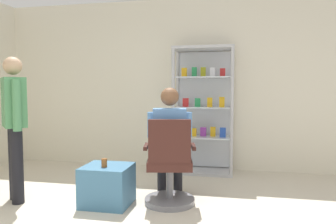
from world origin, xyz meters
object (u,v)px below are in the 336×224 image
seated_shopkeeper (170,138)px  tea_glass (104,163)px  standing_customer (14,119)px  display_cabinet_main (204,110)px  storage_crate (107,185)px  office_chair (170,170)px

seated_shopkeeper → tea_glass: seated_shopkeeper is taller
seated_shopkeeper → standing_customer: (-1.70, -0.38, 0.22)m
standing_customer → display_cabinet_main: bearing=41.3°
seated_shopkeeper → standing_customer: bearing=-167.4°
display_cabinet_main → tea_glass: display_cabinet_main is taller
display_cabinet_main → standing_customer: bearing=-138.7°
display_cabinet_main → storage_crate: bearing=-119.1°
tea_glass → standing_customer: size_ratio=0.06×
display_cabinet_main → standing_customer: 2.61m
seated_shopkeeper → tea_glass: 0.77m
tea_glass → standing_customer: bearing=-178.1°
storage_crate → standing_customer: (-1.06, -0.10, 0.72)m
storage_crate → standing_customer: bearing=-174.6°
seated_shopkeeper → storage_crate: seated_shopkeeper is taller
office_chair → tea_glass: 0.71m
display_cabinet_main → office_chair: display_cabinet_main is taller
storage_crate → seated_shopkeeper: bearing=23.6°
storage_crate → tea_glass: (-0.01, -0.06, 0.26)m
tea_glass → seated_shopkeeper: bearing=28.0°
tea_glass → standing_customer: standing_customer is taller
seated_shopkeeper → tea_glass: (-0.65, -0.35, -0.23)m
seated_shopkeeper → standing_customer: standing_customer is taller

